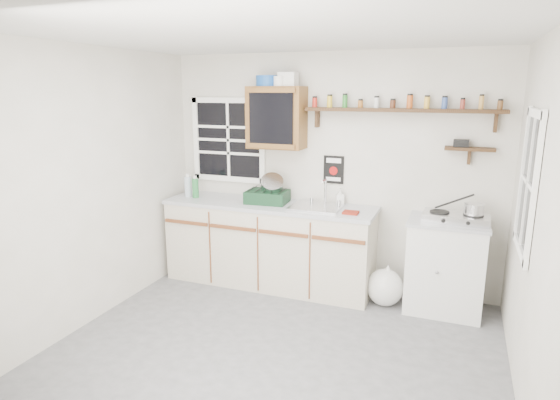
{
  "coord_description": "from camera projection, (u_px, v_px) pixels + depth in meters",
  "views": [
    {
      "loc": [
        1.3,
        -3.22,
        2.11
      ],
      "look_at": [
        -0.16,
        0.55,
        1.16
      ],
      "focal_mm": 30.0,
      "sensor_mm": 36.0,
      "label": 1
    }
  ],
  "objects": [
    {
      "name": "dish_rack",
      "position": [
        269.0,
        193.0,
        5.05
      ],
      "size": [
        0.46,
        0.36,
        0.33
      ],
      "rotation": [
        0.0,
        0.0,
        0.08
      ],
      "color": "black",
      "rests_on": "main_cabinet"
    },
    {
      "name": "water_bottles",
      "position": [
        191.0,
        187.0,
        5.32
      ],
      "size": [
        0.19,
        0.1,
        0.26
      ],
      "color": "#AEBFCC",
      "rests_on": "main_cabinet"
    },
    {
      "name": "upper_cabinet_clutter",
      "position": [
        276.0,
        80.0,
        4.87
      ],
      "size": [
        0.44,
        0.24,
        0.14
      ],
      "color": "#174B9B",
      "rests_on": "upper_cabinet"
    },
    {
      "name": "saucepan",
      "position": [
        473.0,
        209.0,
        4.3
      ],
      "size": [
        0.44,
        0.18,
        0.19
      ],
      "rotation": [
        0.0,
        0.0,
        -0.0
      ],
      "color": "silver",
      "rests_on": "hotplate"
    },
    {
      "name": "soap_bottle",
      "position": [
        340.0,
        197.0,
        4.96
      ],
      "size": [
        0.1,
        0.1,
        0.18
      ],
      "primitive_type": "imported",
      "rotation": [
        0.0,
        0.0,
        0.35
      ],
      "color": "white",
      "rests_on": "main_cabinet"
    },
    {
      "name": "secondary_shelf",
      "position": [
        467.0,
        148.0,
        4.41
      ],
      "size": [
        0.45,
        0.16,
        0.24
      ],
      "color": "black",
      "rests_on": "wall_back"
    },
    {
      "name": "sink",
      "position": [
        317.0,
        207.0,
        4.85
      ],
      "size": [
        0.52,
        0.44,
        0.29
      ],
      "color": "silver",
      "rests_on": "main_cabinet"
    },
    {
      "name": "window_right",
      "position": [
        529.0,
        183.0,
        3.41
      ],
      "size": [
        0.03,
        0.78,
        1.08
      ],
      "color": "black",
      "rests_on": "wall_back"
    },
    {
      "name": "room",
      "position": [
        274.0,
        205.0,
        3.58
      ],
      "size": [
        3.64,
        3.24,
        2.54
      ],
      "color": "#515153",
      "rests_on": "ground"
    },
    {
      "name": "rag",
      "position": [
        351.0,
        213.0,
        4.62
      ],
      "size": [
        0.15,
        0.13,
        0.02
      ],
      "primitive_type": "cube",
      "rotation": [
        0.0,
        0.0,
        0.0
      ],
      "color": "maroon",
      "rests_on": "main_cabinet"
    },
    {
      "name": "upper_cabinet",
      "position": [
        276.0,
        118.0,
        4.95
      ],
      "size": [
        0.6,
        0.32,
        0.65
      ],
      "color": "#5B3316",
      "rests_on": "wall_back"
    },
    {
      "name": "warning_sign",
      "position": [
        334.0,
        170.0,
        5.0
      ],
      "size": [
        0.22,
        0.02,
        0.3
      ],
      "color": "black",
      "rests_on": "wall_back"
    },
    {
      "name": "trash_bag",
      "position": [
        385.0,
        287.0,
        4.67
      ],
      "size": [
        0.39,
        0.35,
        0.45
      ],
      "color": "silver",
      "rests_on": "floor"
    },
    {
      "name": "window_back",
      "position": [
        229.0,
        140.0,
        5.37
      ],
      "size": [
        0.93,
        0.03,
        0.98
      ],
      "color": "black",
      "rests_on": "wall_back"
    },
    {
      "name": "main_cabinet",
      "position": [
        269.0,
        244.0,
        5.15
      ],
      "size": [
        2.31,
        0.63,
        0.92
      ],
      "color": "#BCB39C",
      "rests_on": "floor"
    },
    {
      "name": "hotplate",
      "position": [
        456.0,
        217.0,
        4.37
      ],
      "size": [
        0.61,
        0.34,
        0.09
      ],
      "rotation": [
        0.0,
        0.0,
        -0.04
      ],
      "color": "silver",
      "rests_on": "right_cabinet"
    },
    {
      "name": "spice_shelf",
      "position": [
        400.0,
        109.0,
        4.55
      ],
      "size": [
        1.91,
        0.18,
        0.35
      ],
      "color": "black",
      "rests_on": "wall_back"
    },
    {
      "name": "right_cabinet",
      "position": [
        445.0,
        265.0,
        4.52
      ],
      "size": [
        0.73,
        0.57,
        0.91
      ],
      "color": "silver",
      "rests_on": "floor"
    }
  ]
}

